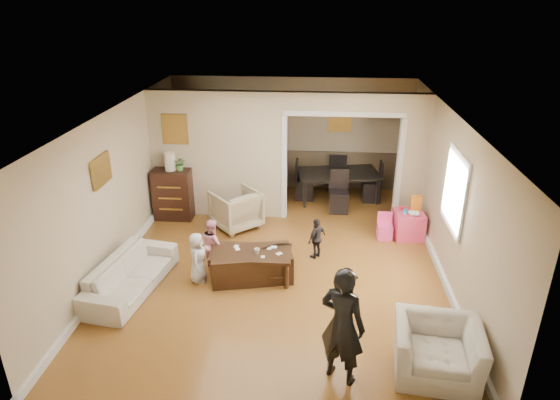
# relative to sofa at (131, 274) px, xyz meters

# --- Properties ---
(floor) EXTENTS (7.00, 7.00, 0.00)m
(floor) POSITION_rel_sofa_xyz_m (2.24, 1.13, -0.28)
(floor) COLOR #965F26
(floor) RESTS_ON ground
(partition_left) EXTENTS (2.75, 0.18, 2.60)m
(partition_left) POSITION_rel_sofa_xyz_m (0.86, 2.93, 1.02)
(partition_left) COLOR #BCAE8A
(partition_left) RESTS_ON ground
(partition_right) EXTENTS (0.55, 0.18, 2.60)m
(partition_right) POSITION_rel_sofa_xyz_m (4.71, 2.93, 1.02)
(partition_right) COLOR #BCAE8A
(partition_right) RESTS_ON ground
(partition_header) EXTENTS (2.22, 0.18, 0.35)m
(partition_header) POSITION_rel_sofa_xyz_m (3.34, 2.93, 2.15)
(partition_header) COLOR #BCAE8A
(partition_header) RESTS_ON partition_right
(window_pane) EXTENTS (0.03, 0.95, 1.10)m
(window_pane) POSITION_rel_sofa_xyz_m (4.97, 0.73, 1.27)
(window_pane) COLOR white
(window_pane) RESTS_ON ground
(framed_art_partition) EXTENTS (0.45, 0.03, 0.55)m
(framed_art_partition) POSITION_rel_sofa_xyz_m (0.04, 2.83, 1.57)
(framed_art_partition) COLOR brown
(framed_art_partition) RESTS_ON partition_left
(framed_art_sofa_wall) EXTENTS (0.03, 0.55, 0.40)m
(framed_art_sofa_wall) POSITION_rel_sofa_xyz_m (-0.47, 0.53, 1.52)
(framed_art_sofa_wall) COLOR brown
(framed_art_alcove) EXTENTS (0.45, 0.03, 0.55)m
(framed_art_alcove) POSITION_rel_sofa_xyz_m (3.34, 4.57, 1.42)
(framed_art_alcove) COLOR brown
(sofa) EXTENTS (1.03, 1.98, 0.55)m
(sofa) POSITION_rel_sofa_xyz_m (0.00, 0.00, 0.00)
(sofa) COLOR silver
(sofa) RESTS_ON ground
(armchair_back) EXTENTS (1.17, 1.17, 0.77)m
(armchair_back) POSITION_rel_sofa_xyz_m (1.28, 2.34, 0.11)
(armchair_back) COLOR tan
(armchair_back) RESTS_ON ground
(armchair_front) EXTENTS (1.12, 1.01, 0.67)m
(armchair_front) POSITION_rel_sofa_xyz_m (4.38, -1.46, 0.06)
(armchair_front) COLOR silver
(armchair_front) RESTS_ON ground
(dresser) EXTENTS (0.77, 0.43, 1.05)m
(dresser) POSITION_rel_sofa_xyz_m (-0.07, 2.65, 0.25)
(dresser) COLOR black
(dresser) RESTS_ON ground
(table_lamp) EXTENTS (0.22, 0.22, 0.36)m
(table_lamp) POSITION_rel_sofa_xyz_m (-0.07, 2.65, 0.96)
(table_lamp) COLOR beige
(table_lamp) RESTS_ON dresser
(potted_plant) EXTENTS (0.26, 0.22, 0.28)m
(potted_plant) POSITION_rel_sofa_xyz_m (0.13, 2.65, 0.92)
(potted_plant) COLOR #4B7F38
(potted_plant) RESTS_ON dresser
(coffee_table) EXTENTS (1.40, 0.91, 0.49)m
(coffee_table) POSITION_rel_sofa_xyz_m (1.84, 0.50, -0.03)
(coffee_table) COLOR #361F11
(coffee_table) RESTS_ON ground
(coffee_cup) EXTENTS (0.11, 0.11, 0.09)m
(coffee_cup) POSITION_rel_sofa_xyz_m (1.94, 0.45, 0.25)
(coffee_cup) COLOR silver
(coffee_cup) RESTS_ON coffee_table
(play_table) EXTENTS (0.57, 0.57, 0.51)m
(play_table) POSITION_rel_sofa_xyz_m (4.63, 2.17, -0.02)
(play_table) COLOR #E33B65
(play_table) RESTS_ON ground
(cereal_box) EXTENTS (0.20, 0.09, 0.30)m
(cereal_box) POSITION_rel_sofa_xyz_m (4.75, 2.27, 0.39)
(cereal_box) COLOR yellow
(cereal_box) RESTS_ON play_table
(cyan_cup) EXTENTS (0.08, 0.08, 0.08)m
(cyan_cup) POSITION_rel_sofa_xyz_m (4.53, 2.12, 0.28)
(cyan_cup) COLOR #29BCCD
(cyan_cup) RESTS_ON play_table
(toy_block) EXTENTS (0.10, 0.09, 0.05)m
(toy_block) POSITION_rel_sofa_xyz_m (4.51, 2.29, 0.26)
(toy_block) COLOR red
(toy_block) RESTS_ON play_table
(play_bowl) EXTENTS (0.22, 0.22, 0.05)m
(play_bowl) POSITION_rel_sofa_xyz_m (4.68, 2.05, 0.26)
(play_bowl) COLOR white
(play_bowl) RESTS_ON play_table
(dining_table) EXTENTS (1.95, 1.31, 0.63)m
(dining_table) POSITION_rel_sofa_xyz_m (3.34, 3.89, 0.04)
(dining_table) COLOR black
(dining_table) RESTS_ON ground
(adult_person) EXTENTS (0.67, 0.59, 1.55)m
(adult_person) POSITION_rel_sofa_xyz_m (3.21, -1.63, 0.50)
(adult_person) COLOR black
(adult_person) RESTS_ON ground
(child_kneel_a) EXTENTS (0.28, 0.42, 0.85)m
(child_kneel_a) POSITION_rel_sofa_xyz_m (0.99, 0.35, 0.15)
(child_kneel_a) COLOR silver
(child_kneel_a) RESTS_ON ground
(child_kneel_b) EXTENTS (0.51, 0.54, 0.88)m
(child_kneel_b) POSITION_rel_sofa_xyz_m (1.14, 0.80, 0.16)
(child_kneel_b) COLOR pink
(child_kneel_b) RESTS_ON ground
(child_toddler) EXTENTS (0.41, 0.46, 0.75)m
(child_toddler) POSITION_rel_sofa_xyz_m (2.89, 1.25, 0.10)
(child_toddler) COLOR black
(child_toddler) RESTS_ON ground
(craft_papers) EXTENTS (0.83, 0.41, 0.00)m
(craft_papers) POSITION_rel_sofa_xyz_m (1.98, 0.56, 0.21)
(craft_papers) COLOR white
(craft_papers) RESTS_ON coffee_table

